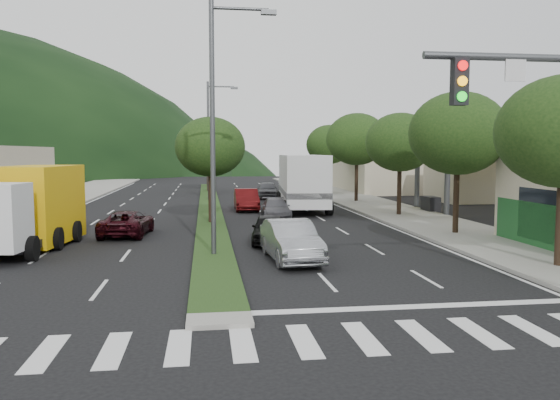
{
  "coord_description": "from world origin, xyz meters",
  "views": [
    {
      "loc": [
        -0.3,
        -13.44,
        4.12
      ],
      "look_at": [
        3.11,
        11.44,
        1.92
      ],
      "focal_mm": 35.0,
      "sensor_mm": 36.0,
      "label": 1
    }
  ],
  "objects": [
    {
      "name": "gas_canopy",
      "position": [
        19.0,
        22.0,
        4.65
      ],
      "size": [
        12.2,
        8.2,
        5.25
      ],
      "color": "silver",
      "rests_on": "ground"
    },
    {
      "name": "car_queue_c",
      "position": [
        2.58,
        25.18,
        0.76
      ],
      "size": [
        1.66,
        4.63,
        1.52
      ],
      "primitive_type": "imported",
      "rotation": [
        0.0,
        0.0,
        -0.01
      ],
      "color": "#540E0F",
      "rests_on": "ground"
    },
    {
      "name": "tree_r_d",
      "position": [
        12.0,
        30.0,
        5.18
      ],
      "size": [
        5.0,
        5.0,
        7.17
      ],
      "color": "black",
      "rests_on": "sidewalk_right"
    },
    {
      "name": "suv_maroon",
      "position": [
        -4.17,
        14.16,
        0.63
      ],
      "size": [
        2.45,
        4.67,
        1.25
      ],
      "primitive_type": "imported",
      "rotation": [
        0.0,
        0.0,
        3.06
      ],
      "color": "black",
      "rests_on": "ground"
    },
    {
      "name": "bldg_right_far",
      "position": [
        19.5,
        44.0,
        2.6
      ],
      "size": [
        10.0,
        16.0,
        5.2
      ],
      "primitive_type": "cube",
      "color": "beige",
      "rests_on": "ground"
    },
    {
      "name": "streetlight_near",
      "position": [
        0.21,
        8.0,
        5.58
      ],
      "size": [
        2.6,
        0.25,
        10.0
      ],
      "color": "#47494C",
      "rests_on": "ground"
    },
    {
      "name": "median",
      "position": [
        0.0,
        28.0,
        0.06
      ],
      "size": [
        1.6,
        56.0,
        0.12
      ],
      "primitive_type": "cube",
      "color": "#203914",
      "rests_on": "ground"
    },
    {
      "name": "motorhome",
      "position": [
        6.6,
        25.06,
        2.09
      ],
      "size": [
        3.98,
        10.44,
        3.92
      ],
      "rotation": [
        0.0,
        0.0,
        -0.09
      ],
      "color": "silver",
      "rests_on": "ground"
    },
    {
      "name": "sedan_silver",
      "position": [
        2.9,
        6.82,
        0.77
      ],
      "size": [
        1.96,
        4.76,
        1.53
      ],
      "primitive_type": "imported",
      "rotation": [
        0.0,
        0.0,
        0.07
      ],
      "color": "#A1A4A9",
      "rests_on": "ground"
    },
    {
      "name": "car_queue_a",
      "position": [
        2.56,
        11.02,
        0.65
      ],
      "size": [
        2.02,
        3.97,
        1.3
      ],
      "primitive_type": "imported",
      "rotation": [
        0.0,
        0.0,
        -0.13
      ],
      "color": "black",
      "rests_on": "ground"
    },
    {
      "name": "streetlight_mid",
      "position": [
        0.21,
        33.0,
        5.58
      ],
      "size": [
        2.6,
        0.25,
        10.0
      ],
      "color": "#47494C",
      "rests_on": "ground"
    },
    {
      "name": "sidewalk_right",
      "position": [
        12.5,
        25.0,
        0.07
      ],
      "size": [
        5.0,
        90.0,
        0.15
      ],
      "primitive_type": "cube",
      "color": "gray",
      "rests_on": "ground"
    },
    {
      "name": "car_queue_d",
      "position": [
        6.65,
        30.18,
        0.66
      ],
      "size": [
        2.63,
        4.94,
        1.32
      ],
      "primitive_type": "imported",
      "rotation": [
        0.0,
        0.0,
        -0.09
      ],
      "color": "black",
      "rests_on": "ground"
    },
    {
      "name": "car_queue_e",
      "position": [
        5.23,
        35.18,
        0.75
      ],
      "size": [
        2.27,
        4.59,
        1.51
      ],
      "primitive_type": "imported",
      "rotation": [
        0.0,
        0.0,
        -0.11
      ],
      "color": "#48494D",
      "rests_on": "ground"
    },
    {
      "name": "tree_r_c",
      "position": [
        12.0,
        20.0,
        4.75
      ],
      "size": [
        4.4,
        4.4,
        6.48
      ],
      "color": "black",
      "rests_on": "sidewalk_right"
    },
    {
      "name": "box_truck",
      "position": [
        -7.7,
        10.84,
        1.67
      ],
      "size": [
        3.51,
        7.42,
        3.53
      ],
      "rotation": [
        0.0,
        0.0,
        3.01
      ],
      "color": "silver",
      "rests_on": "ground"
    },
    {
      "name": "car_queue_b",
      "position": [
        4.04,
        20.18,
        0.61
      ],
      "size": [
        1.88,
        4.28,
        1.22
      ],
      "primitive_type": "imported",
      "rotation": [
        0.0,
        0.0,
        -0.04
      ],
      "color": "#55545A",
      "rests_on": "ground"
    },
    {
      "name": "tree_med_far",
      "position": [
        0.0,
        44.0,
        5.01
      ],
      "size": [
        4.8,
        4.8,
        6.94
      ],
      "color": "black",
      "rests_on": "median"
    },
    {
      "name": "ground",
      "position": [
        0.0,
        0.0,
        0.0
      ],
      "size": [
        160.0,
        160.0,
        0.0
      ],
      "primitive_type": "plane",
      "color": "black",
      "rests_on": "ground"
    },
    {
      "name": "tree_r_b",
      "position": [
        12.0,
        12.0,
        5.04
      ],
      "size": [
        4.8,
        4.8,
        6.94
      ],
      "color": "black",
      "rests_on": "sidewalk_right"
    },
    {
      "name": "tree_r_e",
      "position": [
        12.0,
        40.0,
        4.89
      ],
      "size": [
        4.6,
        4.6,
        6.71
      ],
      "color": "black",
      "rests_on": "sidewalk_right"
    },
    {
      "name": "tree_med_near",
      "position": [
        0.0,
        18.0,
        4.43
      ],
      "size": [
        4.0,
        4.0,
        6.02
      ],
      "color": "black",
      "rests_on": "median"
    },
    {
      "name": "car_queue_f",
      "position": [
        8.16,
        40.18,
        0.59
      ],
      "size": [
        1.68,
        4.09,
        1.19
      ],
      "primitive_type": "imported",
      "rotation": [
        0.0,
        0.0,
        0.0
      ],
      "color": "black",
      "rests_on": "ground"
    },
    {
      "name": "crosswalk",
      "position": [
        0.0,
        -2.0,
        0.01
      ],
      "size": [
        19.0,
        2.2,
        0.01
      ],
      "primitive_type": "cube",
      "color": "silver",
      "rests_on": "ground"
    },
    {
      "name": "sidewalk_left",
      "position": [
        -13.0,
        25.0,
        0.07
      ],
      "size": [
        6.0,
        90.0,
        0.15
      ],
      "primitive_type": "cube",
      "color": "gray",
      "rests_on": "ground"
    }
  ]
}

